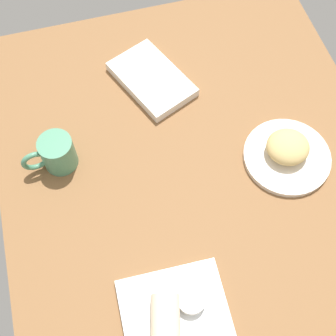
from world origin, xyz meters
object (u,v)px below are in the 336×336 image
object	(u,v)px
round_plate	(287,157)
sauce_cup	(191,300)
scone_pastry	(288,147)
book_stack	(152,79)
square_plate	(177,322)
breakfast_wrap	(166,336)
coffee_mug	(56,153)

from	to	relation	value
round_plate	sauce_cup	distance (cm)	40.85
scone_pastry	book_stack	world-z (taller)	scone_pastry
square_plate	breakfast_wrap	xyz separation A→B (cm)	(2.37, -2.97, 3.62)
square_plate	coffee_mug	world-z (taller)	coffee_mug
square_plate	coffee_mug	bearing A→B (deg)	-158.34
round_plate	coffee_mug	xyz separation A→B (cm)	(-12.97, -51.76, 3.71)
scone_pastry	square_plate	xyz separation A→B (cm)	(29.94, -34.97, -3.04)
breakfast_wrap	coffee_mug	world-z (taller)	coffee_mug
breakfast_wrap	book_stack	bearing A→B (deg)	-87.73
breakfast_wrap	scone_pastry	bearing A→B (deg)	-125.38
round_plate	sauce_cup	size ratio (longest dim) A/B	3.47
round_plate	sauce_cup	xyz separation A→B (cm)	(26.06, -31.38, 2.24)
book_stack	coffee_mug	world-z (taller)	coffee_mug
scone_pastry	book_stack	distance (cm)	38.52
sauce_cup	coffee_mug	xyz separation A→B (cm)	(-39.03, -20.38, 1.46)
round_plate	breakfast_wrap	bearing A→B (deg)	-50.48
square_plate	breakfast_wrap	size ratio (longest dim) A/B	1.42
breakfast_wrap	coffee_mug	size ratio (longest dim) A/B	1.20
round_plate	breakfast_wrap	distance (cm)	49.47
round_plate	sauce_cup	world-z (taller)	sauce_cup
breakfast_wrap	round_plate	bearing A→B (deg)	-126.29
breakfast_wrap	book_stack	distance (cm)	62.99
book_stack	round_plate	bearing A→B (deg)	39.71
round_plate	book_stack	size ratio (longest dim) A/B	0.81
square_plate	sauce_cup	size ratio (longest dim) A/B	3.59
round_plate	book_stack	bearing A→B (deg)	-140.29
scone_pastry	sauce_cup	size ratio (longest dim) A/B	1.70
square_plate	book_stack	bearing A→B (deg)	170.38
scone_pastry	square_plate	size ratio (longest dim) A/B	0.47
book_stack	coffee_mug	size ratio (longest dim) A/B	2.03
coffee_mug	square_plate	bearing A→B (deg)	21.66
sauce_cup	book_stack	size ratio (longest dim) A/B	0.23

